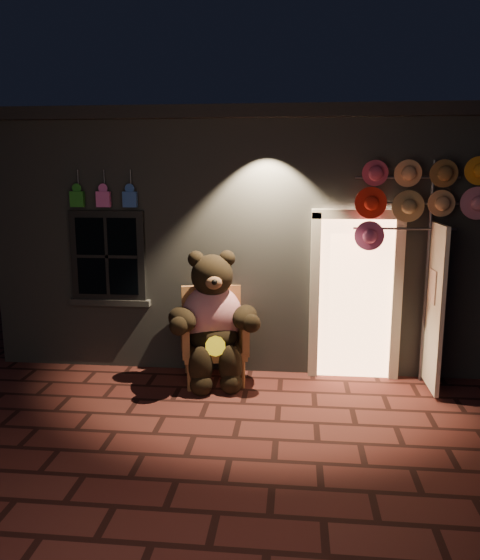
# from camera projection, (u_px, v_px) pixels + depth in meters

# --- Properties ---
(ground) EXTENTS (60.00, 60.00, 0.00)m
(ground) POSITION_uv_depth(u_px,v_px,m) (239.00, 420.00, 5.92)
(ground) COLOR #592722
(ground) RESTS_ON ground
(shop_building) EXTENTS (7.30, 5.95, 3.51)m
(shop_building) POSITION_uv_depth(u_px,v_px,m) (263.00, 226.00, 9.48)
(shop_building) COLOR slate
(shop_building) RESTS_ON ground
(wicker_armchair) EXTENTS (0.95, 0.90, 1.18)m
(wicker_armchair) POSITION_uv_depth(u_px,v_px,m) (213.00, 334.00, 7.04)
(wicker_armchair) COLOR #A3653F
(wicker_armchair) RESTS_ON ground
(teddy_bear) EXTENTS (1.20, 1.06, 1.70)m
(teddy_bear) POSITION_uv_depth(u_px,v_px,m) (213.00, 319.00, 6.84)
(teddy_bear) COLOR red
(teddy_bear) RESTS_ON ground
(hat_rack) EXTENTS (1.63, 0.22, 2.81)m
(hat_rack) POSITION_uv_depth(u_px,v_px,m) (421.00, 197.00, 6.51)
(hat_rack) COLOR #59595E
(hat_rack) RESTS_ON ground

